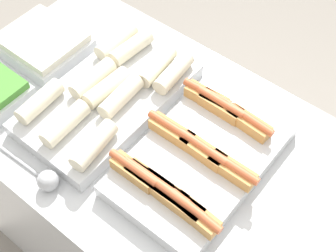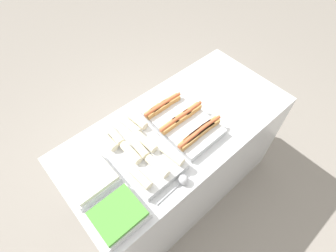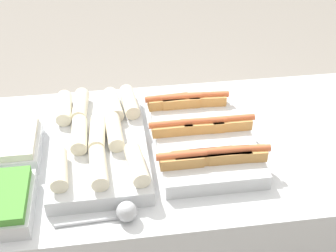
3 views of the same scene
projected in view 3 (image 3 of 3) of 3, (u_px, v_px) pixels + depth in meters
counter at (191, 234)px, 1.84m from camera, size 1.60×0.76×0.91m
tray_hotdogs at (202, 135)px, 1.55m from camera, size 0.35×0.51×0.10m
tray_wraps at (98, 140)px, 1.52m from camera, size 0.31×0.54×0.10m
serving_spoon_near at (123, 212)px, 1.28m from camera, size 0.23×0.06×0.06m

